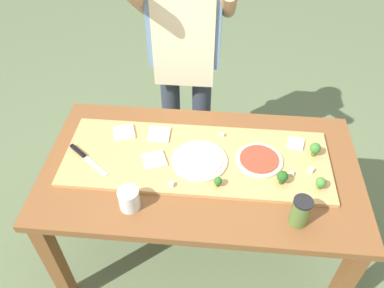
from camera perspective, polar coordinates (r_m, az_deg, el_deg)
The scene contains 21 objects.
ground_plane at distance 2.45m, azimuth 1.08°, elevation -15.33°, with size 8.00×8.00×0.00m, color #60704C.
prep_table at distance 1.92m, azimuth 1.33°, elevation -5.36°, with size 1.51×0.83×0.76m.
cutting_board at distance 1.86m, azimuth 0.66°, elevation -2.15°, with size 1.27×0.46×0.02m, color tan.
chefs_knife at distance 1.92m, azimuth -15.81°, elevation -1.67°, with size 0.23×0.19×0.02m.
pizza_whole_cheese_artichoke at distance 1.83m, azimuth 1.09°, elevation -2.42°, with size 0.27×0.27×0.02m.
pizza_whole_tomato_red at distance 1.85m, azimuth 9.92°, elevation -2.31°, with size 0.23×0.23×0.02m.
pizza_slice_near_left at distance 1.96m, azimuth -4.90°, elevation 1.46°, with size 0.11×0.11×0.01m, color silver.
pizza_slice_near_right at distance 1.84m, azimuth -5.60°, elevation -2.39°, with size 0.10×0.10×0.01m, color silver.
pizza_slice_center at distance 1.98m, azimuth 15.13°, elevation 0.08°, with size 0.08×0.08×0.01m, color silver.
pizza_slice_far_right at distance 1.99m, azimuth -10.05°, elevation 1.66°, with size 0.10×0.10×0.01m, color silver.
broccoli_floret_front_left at distance 1.79m, azimuth 18.55°, elevation -5.47°, with size 0.05×0.05×0.06m.
broccoli_floret_center_right at distance 1.76m, azimuth 13.26°, elevation -4.75°, with size 0.05×0.05×0.07m.
broccoli_floret_back_mid at distance 1.92m, azimuth 17.80°, elevation -0.65°, with size 0.05×0.05×0.07m.
broccoli_floret_front_mid at distance 1.71m, azimuth 3.86°, elevation -5.53°, with size 0.04×0.04×0.05m.
cheese_crumble_a at distance 1.73m, azimuth -3.08°, elevation -6.02°, with size 0.02×0.02×0.02m, color white.
cheese_crumble_b at distance 1.95m, azimuth 4.50°, elevation 1.38°, with size 0.02×0.02×0.02m, color silver.
cheese_crumble_c at distance 1.82m, azimuth 14.54°, elevation -4.27°, with size 0.02×0.02×0.02m, color silver.
cheese_crumble_d at distance 1.86m, azimuth 17.24°, elevation -3.71°, with size 0.02×0.02×0.02m, color white.
flour_cup at distance 1.67m, azimuth -9.30°, elevation -8.17°, with size 0.09×0.09×0.10m.
sauce_jar at distance 1.64m, azimuth 15.77°, elevation -9.60°, with size 0.08×0.08×0.14m.
cook_center at distance 2.25m, azimuth -1.03°, elevation 14.49°, with size 0.54×0.39×1.67m.
Camera 1 is at (0.07, -1.24, 2.12)m, focal length 35.97 mm.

